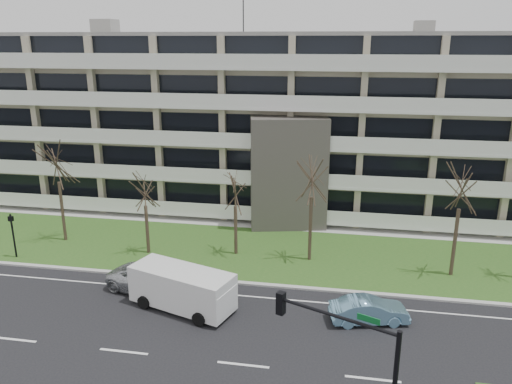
% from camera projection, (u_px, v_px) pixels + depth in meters
% --- Properties ---
extents(ground, '(160.00, 160.00, 0.00)m').
position_uv_depth(ground, '(243.00, 365.00, 23.57)').
color(ground, black).
rests_on(ground, ground).
extents(grass_verge, '(90.00, 10.00, 0.06)m').
position_uv_depth(grass_verge, '(279.00, 253.00, 35.80)').
color(grass_verge, '#224F1A').
rests_on(grass_verge, ground).
extents(curb, '(90.00, 0.35, 0.12)m').
position_uv_depth(curb, '(268.00, 285.00, 31.08)').
color(curb, '#B2B2AD').
rests_on(curb, ground).
extents(sidewalk, '(90.00, 2.00, 0.08)m').
position_uv_depth(sidewalk, '(288.00, 226.00, 40.98)').
color(sidewalk, '#B2B2AD').
rests_on(sidewalk, ground).
extents(lane_edge_line, '(90.00, 0.12, 0.01)m').
position_uv_depth(lane_edge_line, '(265.00, 298.00, 29.69)').
color(lane_edge_line, white).
rests_on(lane_edge_line, ground).
extents(apartment_building, '(60.50, 15.10, 18.75)m').
position_uv_depth(apartment_building, '(298.00, 121.00, 45.18)').
color(apartment_building, '#BAAF91').
rests_on(apartment_building, ground).
extents(silver_pickup, '(5.97, 4.11, 1.51)m').
position_uv_depth(silver_pickup, '(151.00, 281.00, 30.13)').
color(silver_pickup, '#B3B6BB').
rests_on(silver_pickup, ground).
extents(blue_sedan, '(4.45, 2.40, 1.39)m').
position_uv_depth(blue_sedan, '(369.00, 310.00, 26.96)').
color(blue_sedan, '#7EB6DA').
rests_on(blue_sedan, ground).
extents(white_van, '(6.42, 4.01, 2.34)m').
position_uv_depth(white_van, '(183.00, 286.00, 28.16)').
color(white_van, white).
rests_on(white_van, ground).
extents(traffic_signal, '(4.55, 2.14, 5.68)m').
position_uv_depth(traffic_signal, '(351.00, 361.00, 17.88)').
color(traffic_signal, black).
rests_on(traffic_signal, ground).
extents(pedestrian_signal, '(0.34, 0.29, 3.26)m').
position_uv_depth(pedestrian_signal, '(13.00, 230.00, 34.52)').
color(pedestrian_signal, black).
rests_on(pedestrian_signal, ground).
extents(tree_1, '(4.15, 4.15, 8.31)m').
position_uv_depth(tree_1, '(56.00, 158.00, 36.27)').
color(tree_1, '#382B21').
rests_on(tree_1, ground).
extents(tree_2, '(3.19, 3.19, 6.39)m').
position_uv_depth(tree_2, '(144.00, 187.00, 34.45)').
color(tree_2, '#382B21').
rests_on(tree_2, ground).
extents(tree_3, '(3.24, 3.24, 6.48)m').
position_uv_depth(tree_3, '(235.00, 187.00, 34.26)').
color(tree_3, '#382B21').
rests_on(tree_3, ground).
extents(tree_4, '(4.10, 4.10, 8.21)m').
position_uv_depth(tree_4, '(312.00, 171.00, 32.90)').
color(tree_4, '#382B21').
rests_on(tree_4, ground).
extents(tree_5, '(4.09, 4.09, 8.17)m').
position_uv_depth(tree_5, '(462.00, 182.00, 30.65)').
color(tree_5, '#382B21').
rests_on(tree_5, ground).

